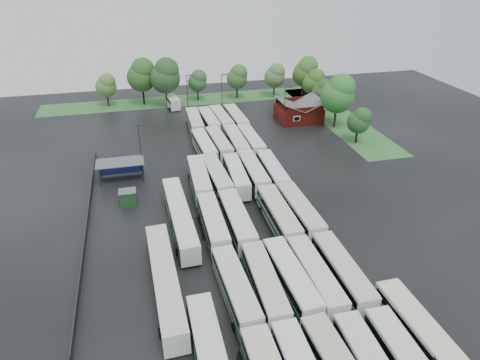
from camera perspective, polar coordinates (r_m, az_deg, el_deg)
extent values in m
plane|color=black|center=(61.66, 0.87, -7.39)|extent=(160.00, 160.00, 0.00)
cube|color=maroon|center=(104.20, 7.81, 8.78)|extent=(10.00, 8.00, 3.40)
cube|color=#4C4F51|center=(102.51, 6.58, 10.07)|extent=(5.07, 8.60, 2.19)
cube|color=#4C4F51|center=(104.30, 9.20, 10.21)|extent=(5.07, 8.60, 2.19)
cube|color=maroon|center=(99.99, 8.71, 9.22)|extent=(9.00, 0.20, 1.20)
cube|color=silver|center=(99.85, 7.57, 8.11)|extent=(1.60, 0.12, 1.20)
cylinder|color=#2D2D30|center=(76.92, -18.22, 0.29)|extent=(0.16, 0.16, 3.40)
cylinder|color=#2D2D30|center=(76.52, -12.88, 0.90)|extent=(0.16, 0.16, 3.40)
cylinder|color=#2D2D30|center=(79.78, -18.13, 1.33)|extent=(0.16, 0.16, 3.40)
cylinder|color=#2D2D30|center=(79.39, -12.98, 1.93)|extent=(0.16, 0.16, 3.40)
cube|color=#4C4F51|center=(77.30, -15.73, 2.31)|extent=(8.20, 4.20, 0.15)
cube|color=navy|center=(79.82, -15.55, 1.66)|extent=(7.60, 0.08, 2.60)
cube|color=#173919|center=(70.27, -14.70, -2.35)|extent=(2.50, 2.00, 2.50)
cube|color=#4C4F51|center=(69.63, -14.83, -1.42)|extent=(2.70, 2.20, 0.12)
cube|color=#2F672D|center=(119.73, -6.16, 10.60)|extent=(80.00, 10.00, 0.01)
cube|color=#2F672D|center=(108.69, 12.73, 8.22)|extent=(10.00, 50.00, 0.01)
cube|color=#2D2D30|center=(67.22, -19.68, -5.33)|extent=(0.10, 50.00, 1.20)
cylinder|color=black|center=(45.89, 6.57, -22.54)|extent=(2.70, 1.02, 1.02)
cylinder|color=black|center=(46.84, 10.88, -21.60)|extent=(2.70, 1.02, 1.02)
cylinder|color=black|center=(47.62, 14.59, -21.07)|extent=(2.69, 1.01, 1.01)
cube|color=beige|center=(44.77, 21.87, -20.99)|extent=(2.67, 12.28, 0.13)
cylinder|color=black|center=(48.98, 18.50, -20.03)|extent=(2.68, 1.01, 1.01)
cube|color=silver|center=(50.23, -0.58, -14.33)|extent=(3.19, 12.77, 2.90)
cube|color=black|center=(49.84, -0.58, -13.83)|extent=(3.23, 12.27, 0.93)
cube|color=#1B502B|center=(50.67, -0.58, -14.86)|extent=(3.23, 12.52, 0.64)
cube|color=silver|center=(49.23, -0.59, -13.04)|extent=(3.07, 12.39, 0.13)
cylinder|color=black|center=(48.46, 0.60, -18.74)|extent=(2.69, 1.01, 1.01)
cylinder|color=black|center=(54.16, -1.59, -12.64)|extent=(2.69, 1.01, 1.01)
cube|color=silver|center=(50.89, 3.28, -13.71)|extent=(2.95, 12.76, 2.91)
cube|color=black|center=(50.50, 3.29, -13.21)|extent=(3.00, 12.26, 0.93)
cube|color=#1A4E27|center=(51.32, 3.26, -14.24)|extent=(3.00, 12.51, 0.64)
cube|color=beige|center=(49.89, 3.32, -12.42)|extent=(2.84, 12.38, 0.13)
cylinder|color=black|center=(49.13, 4.66, -18.03)|extent=(2.70, 1.02, 1.02)
cylinder|color=black|center=(54.77, 1.98, -12.09)|extent=(2.70, 1.02, 1.02)
cube|color=silver|center=(51.81, 6.80, -12.96)|extent=(3.17, 12.94, 2.94)
cube|color=black|center=(51.43, 6.84, -12.46)|extent=(3.21, 12.43, 0.94)
cube|color=#0B501C|center=(52.24, 6.76, -13.49)|extent=(3.21, 12.68, 0.65)
cube|color=silver|center=(50.82, 6.90, -11.66)|extent=(3.04, 12.55, 0.13)
cylinder|color=black|center=(50.06, 8.37, -17.19)|extent=(2.73, 1.03, 1.03)
cylinder|color=black|center=(55.68, 5.25, -11.42)|extent=(2.73, 1.03, 1.03)
cube|color=silver|center=(52.52, 9.96, -12.57)|extent=(2.75, 12.80, 2.93)
cube|color=black|center=(52.15, 10.01, -12.08)|extent=(2.81, 12.29, 0.94)
cube|color=#093F1A|center=(52.94, 9.90, -13.10)|extent=(2.80, 12.55, 0.64)
cube|color=beige|center=(51.56, 10.10, -11.29)|extent=(2.64, 12.42, 0.13)
cylinder|color=black|center=(50.83, 11.66, -16.69)|extent=(2.72, 1.02, 1.02)
cylinder|color=black|center=(56.31, 8.20, -11.11)|extent=(2.72, 1.02, 1.02)
cube|color=silver|center=(53.77, 13.46, -11.86)|extent=(2.68, 12.84, 2.94)
cube|color=black|center=(53.40, 13.53, -11.38)|extent=(2.74, 12.33, 0.94)
cube|color=#104E21|center=(54.18, 13.38, -12.39)|extent=(2.73, 12.59, 0.65)
cube|color=beige|center=(52.82, 13.64, -10.59)|extent=(2.57, 12.46, 0.13)
cylinder|color=black|center=(52.12, 15.30, -15.85)|extent=(2.73, 1.03, 1.03)
cylinder|color=black|center=(57.49, 11.49, -10.49)|extent=(2.73, 1.03, 1.03)
cube|color=silver|center=(60.90, -3.64, -5.74)|extent=(2.76, 12.77, 2.92)
cube|color=black|center=(60.58, -3.66, -5.28)|extent=(2.82, 12.26, 0.93)
cube|color=#154F28|center=(61.26, -3.62, -6.24)|extent=(2.81, 12.52, 0.64)
cube|color=beige|center=(60.07, -3.68, -4.54)|extent=(2.65, 12.39, 0.13)
cylinder|color=black|center=(58.48, -2.85, -9.10)|extent=(2.71, 1.02, 1.02)
cylinder|color=black|center=(65.07, -4.27, -4.85)|extent=(2.71, 1.02, 1.02)
cube|color=silver|center=(61.14, -0.43, -5.44)|extent=(2.77, 13.26, 3.04)
cube|color=black|center=(60.81, -0.43, -4.96)|extent=(2.84, 12.73, 0.97)
cube|color=#184524|center=(61.51, -0.43, -5.96)|extent=(2.83, 12.99, 0.67)
cube|color=silver|center=(60.28, -0.43, -4.19)|extent=(2.66, 12.86, 0.13)
cylinder|color=black|center=(58.66, 0.55, -8.90)|extent=(2.82, 1.06, 1.06)
cylinder|color=black|center=(65.43, -1.29, -4.55)|extent=(2.82, 1.06, 1.06)
cube|color=silver|center=(62.55, 5.14, -4.70)|extent=(2.79, 13.29, 3.04)
cube|color=black|center=(62.23, 5.16, -4.23)|extent=(2.86, 12.76, 0.97)
cube|color=#164821|center=(62.92, 5.11, -5.22)|extent=(2.85, 13.03, 0.67)
cube|color=beige|center=(61.71, 5.20, -3.47)|extent=(2.68, 12.89, 0.13)
cylinder|color=black|center=(60.13, 6.36, -8.05)|extent=(2.82, 1.06, 1.06)
cylinder|color=black|center=(66.76, 3.93, -3.88)|extent=(2.82, 1.06, 1.06)
cube|color=silver|center=(63.72, 7.95, -4.22)|extent=(2.99, 13.24, 3.02)
cube|color=black|center=(63.40, 7.99, -3.76)|extent=(3.04, 12.72, 0.97)
cube|color=#143C21|center=(64.08, 7.91, -4.72)|extent=(3.04, 12.98, 0.67)
cube|color=beige|center=(62.91, 8.04, -3.02)|extent=(2.87, 12.85, 0.13)
cylinder|color=black|center=(61.35, 9.27, -7.45)|extent=(2.80, 1.06, 1.06)
cylinder|color=black|center=(67.84, 6.60, -3.45)|extent=(2.80, 1.06, 1.06)
cube|color=silver|center=(72.30, -5.44, 0.10)|extent=(3.16, 13.16, 3.00)
cube|color=black|center=(72.02, -5.46, 0.52)|extent=(3.21, 12.64, 0.96)
cube|color=#0F431F|center=(72.61, -5.42, -0.36)|extent=(3.20, 12.90, 0.66)
cube|color=beige|center=(71.59, -5.50, 1.20)|extent=(3.04, 12.76, 0.13)
cylinder|color=black|center=(69.42, -4.85, -2.57)|extent=(2.78, 1.05, 1.05)
cylinder|color=black|center=(76.67, -5.88, 0.54)|extent=(2.78, 1.05, 1.05)
cube|color=silver|center=(72.88, -3.15, 0.43)|extent=(3.32, 13.12, 2.98)
cube|color=black|center=(72.61, -3.17, 0.84)|extent=(3.36, 12.60, 0.95)
cube|color=#0E3D1D|center=(73.19, -3.14, -0.03)|extent=(3.36, 12.86, 0.66)
cube|color=silver|center=(72.18, -3.19, 1.51)|extent=(3.19, 12.72, 0.13)
cylinder|color=black|center=(70.03, -2.47, -2.19)|extent=(2.76, 1.04, 1.04)
cylinder|color=black|center=(77.21, -3.72, 0.85)|extent=(2.76, 1.04, 1.04)
cube|color=silver|center=(73.27, -0.51, 0.57)|extent=(3.20, 12.67, 2.88)
cube|color=black|center=(73.01, -0.51, 0.98)|extent=(3.24, 12.17, 0.92)
cube|color=#11441D|center=(73.57, -0.51, 0.14)|extent=(3.24, 12.42, 0.63)
cube|color=silver|center=(72.59, -0.51, 1.62)|extent=(3.08, 12.29, 0.13)
cylinder|color=black|center=(70.55, 0.25, -1.93)|extent=(2.67, 1.01, 1.01)
cylinder|color=black|center=(77.42, -1.19, 0.97)|extent=(2.67, 1.01, 1.01)
cube|color=silver|center=(74.29, 1.76, 1.03)|extent=(2.84, 13.03, 2.98)
cube|color=black|center=(74.02, 1.76, 1.44)|extent=(2.90, 12.51, 0.95)
cube|color=#174B28|center=(74.59, 1.75, 0.58)|extent=(2.90, 12.77, 0.66)
cube|color=silver|center=(73.60, 1.77, 2.10)|extent=(2.73, 12.64, 0.13)
cylinder|color=black|center=(71.48, 2.63, -1.51)|extent=(2.76, 1.04, 1.04)
cylinder|color=black|center=(78.54, 0.94, 1.41)|extent=(2.76, 1.04, 1.04)
cube|color=silver|center=(74.75, 4.34, 1.09)|extent=(2.91, 12.67, 2.89)
cube|color=black|center=(74.49, 4.36, 1.48)|extent=(2.97, 12.16, 0.92)
cube|color=#094416|center=(75.05, 4.33, 0.65)|extent=(2.96, 12.41, 0.64)
cube|color=silver|center=(74.09, 4.38, 2.12)|extent=(2.80, 12.28, 0.13)
cylinder|color=black|center=(72.08, 5.28, -1.36)|extent=(2.68, 1.01, 1.01)
cylinder|color=black|center=(78.83, 3.42, 1.45)|extent=(2.68, 1.01, 1.01)
cube|color=silver|center=(84.65, -4.79, 4.44)|extent=(3.27, 12.72, 2.89)
cube|color=black|center=(84.42, -4.81, 4.80)|extent=(3.31, 12.22, 0.92)
cube|color=#093D14|center=(84.91, -4.78, 4.04)|extent=(3.31, 12.47, 0.64)
cube|color=silver|center=(84.06, -4.83, 5.37)|extent=(3.15, 12.34, 0.13)
cylinder|color=black|center=(81.63, -4.28, 2.41)|extent=(2.68, 1.01, 1.01)
cylinder|color=black|center=(88.88, -5.19, 4.60)|extent=(2.68, 1.01, 1.01)
cube|color=silver|center=(85.56, -2.81, 4.79)|extent=(3.31, 12.91, 2.93)
cube|color=black|center=(85.33, -2.81, 5.15)|extent=(3.35, 12.40, 0.94)
cube|color=#0F481C|center=(85.82, -2.80, 4.40)|extent=(3.35, 12.65, 0.64)
cube|color=beige|center=(84.97, -2.83, 5.73)|extent=(3.19, 12.52, 0.13)
cylinder|color=black|center=(82.51, -2.22, 2.76)|extent=(2.72, 1.02, 1.02)
cylinder|color=black|center=(89.83, -3.30, 4.94)|extent=(2.72, 1.02, 1.02)
cube|color=silver|center=(86.16, -0.55, 5.02)|extent=(2.75, 13.02, 2.98)
cube|color=black|center=(85.92, -0.55, 5.39)|extent=(2.81, 12.50, 0.95)
cube|color=#083C14|center=(86.42, -0.55, 4.62)|extent=(2.80, 12.76, 0.66)
cube|color=beige|center=(85.56, -0.55, 5.97)|extent=(2.64, 12.63, 0.13)
cylinder|color=black|center=(83.07, 0.12, 2.98)|extent=(2.77, 1.04, 1.04)
cylinder|color=black|center=(90.47, -1.16, 5.16)|extent=(2.77, 1.04, 1.04)
cube|color=silver|center=(86.67, 1.47, 5.13)|extent=(2.77, 12.78, 2.92)
cube|color=black|center=(86.44, 1.48, 5.49)|extent=(2.83, 12.27, 0.94)
cube|color=#124021|center=(86.92, 1.47, 4.74)|extent=(2.82, 12.53, 0.64)
cube|color=silver|center=(86.09, 1.48, 6.06)|extent=(2.66, 12.40, 0.13)
cylinder|color=black|center=(83.67, 2.19, 3.14)|extent=(2.71, 1.02, 1.02)
cylinder|color=black|center=(90.87, 0.79, 5.26)|extent=(2.71, 1.02, 1.02)
cube|color=silver|center=(97.33, -6.04, 7.63)|extent=(2.95, 12.80, 2.92)
cube|color=black|center=(97.13, -6.06, 7.95)|extent=(3.00, 12.29, 0.93)
cube|color=#114222|center=(97.56, -6.02, 7.27)|extent=(3.00, 12.55, 0.64)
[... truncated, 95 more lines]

